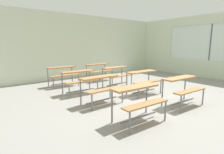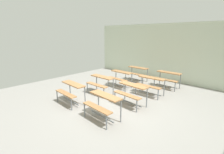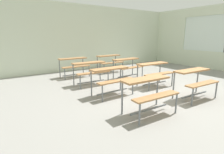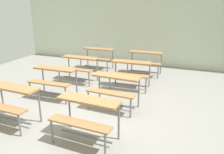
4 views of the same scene
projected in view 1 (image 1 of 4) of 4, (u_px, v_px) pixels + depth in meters
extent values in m
cube|color=gray|center=(146.00, 100.00, 5.15)|extent=(10.00, 9.00, 0.05)
cube|color=beige|center=(76.00, 47.00, 8.37)|extent=(10.00, 0.12, 3.00)
cube|color=beige|center=(219.00, 70.00, 8.06)|extent=(0.12, 9.00, 0.85)
cube|color=beige|center=(158.00, 43.00, 10.59)|extent=(0.12, 1.90, 1.70)
cube|color=silver|center=(211.00, 42.00, 8.22)|extent=(0.02, 4.20, 1.70)
cube|color=#4C5156|center=(211.00, 42.00, 8.22)|extent=(0.06, 0.05, 1.70)
cube|color=#A87547|center=(135.00, 87.00, 3.65)|extent=(1.11, 0.36, 0.04)
cube|color=#A87547|center=(146.00, 104.00, 3.45)|extent=(1.11, 0.26, 0.03)
cylinder|color=slate|center=(112.00, 106.00, 3.55)|extent=(0.04, 0.04, 0.72)
cylinder|color=slate|center=(146.00, 98.00, 4.11)|extent=(0.04, 0.04, 0.72)
cylinder|color=slate|center=(130.00, 123.00, 3.13)|extent=(0.04, 0.04, 0.44)
cylinder|color=slate|center=(165.00, 111.00, 3.70)|extent=(0.04, 0.04, 0.44)
cube|color=slate|center=(139.00, 117.00, 3.65)|extent=(1.00, 0.07, 0.03)
cube|color=#A87547|center=(180.00, 78.00, 4.64)|extent=(1.11, 0.37, 0.04)
cube|color=#A87547|center=(190.00, 91.00, 4.44)|extent=(1.11, 0.27, 0.03)
cylinder|color=slate|center=(162.00, 93.00, 4.54)|extent=(0.04, 0.04, 0.72)
cylinder|color=slate|center=(185.00, 87.00, 5.10)|extent=(0.04, 0.04, 0.72)
cylinder|color=slate|center=(181.00, 104.00, 4.12)|extent=(0.04, 0.04, 0.44)
cylinder|color=slate|center=(203.00, 97.00, 4.68)|extent=(0.04, 0.04, 0.44)
cube|color=slate|center=(183.00, 102.00, 4.64)|extent=(1.00, 0.08, 0.03)
cube|color=#A87547|center=(99.00, 77.00, 4.76)|extent=(1.11, 0.35, 0.04)
cube|color=#A87547|center=(106.00, 89.00, 4.57)|extent=(1.11, 0.25, 0.03)
cylinder|color=slate|center=(81.00, 92.00, 4.63)|extent=(0.04, 0.04, 0.72)
cylinder|color=slate|center=(110.00, 86.00, 5.24)|extent=(0.04, 0.04, 0.72)
cylinder|color=slate|center=(92.00, 102.00, 4.23)|extent=(0.04, 0.04, 0.44)
cylinder|color=slate|center=(122.00, 95.00, 4.85)|extent=(0.04, 0.04, 0.44)
cube|color=slate|center=(102.00, 100.00, 4.77)|extent=(1.00, 0.06, 0.03)
cube|color=#A87547|center=(141.00, 72.00, 5.71)|extent=(1.12, 0.38, 0.04)
cube|color=#A87547|center=(148.00, 82.00, 5.50)|extent=(1.11, 0.28, 0.03)
cylinder|color=slate|center=(127.00, 84.00, 5.61)|extent=(0.04, 0.04, 0.72)
cylinder|color=slate|center=(149.00, 80.00, 6.17)|extent=(0.04, 0.04, 0.72)
cylinder|color=slate|center=(138.00, 92.00, 5.19)|extent=(0.04, 0.04, 0.44)
cylinder|color=slate|center=(161.00, 87.00, 5.75)|extent=(0.04, 0.04, 0.44)
cube|color=slate|center=(144.00, 91.00, 5.71)|extent=(1.00, 0.08, 0.03)
cube|color=#A87547|center=(78.00, 72.00, 5.75)|extent=(1.11, 0.34, 0.04)
cube|color=#A87547|center=(83.00, 81.00, 5.55)|extent=(1.10, 0.24, 0.03)
cylinder|color=slate|center=(62.00, 83.00, 5.64)|extent=(0.04, 0.04, 0.72)
cylinder|color=slate|center=(89.00, 80.00, 6.22)|extent=(0.04, 0.04, 0.72)
cylinder|color=slate|center=(69.00, 91.00, 5.23)|extent=(0.04, 0.04, 0.44)
cylinder|color=slate|center=(98.00, 86.00, 5.81)|extent=(0.04, 0.04, 0.44)
cube|color=slate|center=(80.00, 91.00, 5.76)|extent=(1.00, 0.05, 0.03)
cube|color=#A87547|center=(115.00, 68.00, 6.73)|extent=(1.11, 0.37, 0.04)
cube|color=#A87547|center=(121.00, 76.00, 6.55)|extent=(1.11, 0.27, 0.03)
cylinder|color=slate|center=(103.00, 78.00, 6.59)|extent=(0.04, 0.04, 0.72)
cylinder|color=slate|center=(122.00, 75.00, 7.22)|extent=(0.04, 0.04, 0.72)
cylinder|color=slate|center=(112.00, 84.00, 6.20)|extent=(0.04, 0.04, 0.44)
cylinder|color=slate|center=(132.00, 80.00, 6.84)|extent=(0.04, 0.04, 0.44)
cube|color=slate|center=(117.00, 84.00, 6.74)|extent=(1.00, 0.08, 0.03)
cube|color=#A87547|center=(61.00, 67.00, 6.81)|extent=(1.10, 0.33, 0.04)
cube|color=#A87547|center=(65.00, 75.00, 6.62)|extent=(1.10, 0.23, 0.03)
cylinder|color=slate|center=(48.00, 77.00, 6.68)|extent=(0.04, 0.04, 0.72)
cylinder|color=slate|center=(72.00, 75.00, 7.29)|extent=(0.04, 0.04, 0.72)
cylinder|color=slate|center=(53.00, 83.00, 6.28)|extent=(0.04, 0.04, 0.44)
cylinder|color=slate|center=(78.00, 80.00, 6.89)|extent=(0.04, 0.04, 0.44)
cube|color=slate|center=(64.00, 83.00, 6.82)|extent=(1.00, 0.04, 0.03)
cube|color=#A87547|center=(98.00, 64.00, 7.86)|extent=(1.10, 0.33, 0.04)
cube|color=#A87547|center=(102.00, 71.00, 7.67)|extent=(1.10, 0.23, 0.03)
cylinder|color=slate|center=(87.00, 73.00, 7.73)|extent=(0.04, 0.04, 0.72)
cylinder|color=slate|center=(105.00, 71.00, 8.34)|extent=(0.04, 0.04, 0.72)
cylinder|color=slate|center=(93.00, 78.00, 7.34)|extent=(0.04, 0.04, 0.44)
cylinder|color=slate|center=(112.00, 75.00, 7.94)|extent=(0.04, 0.04, 0.44)
cube|color=slate|center=(100.00, 78.00, 7.87)|extent=(1.00, 0.05, 0.03)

